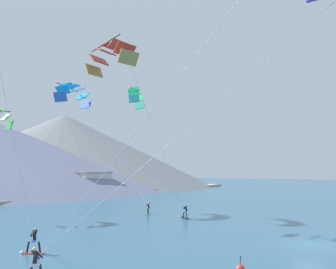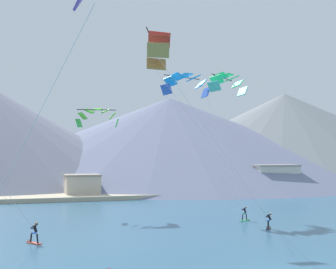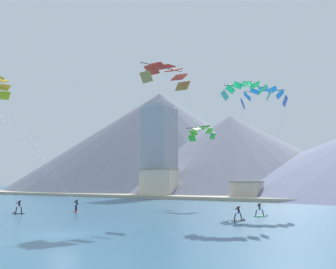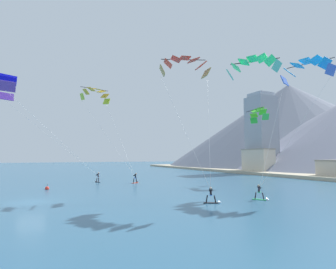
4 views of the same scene
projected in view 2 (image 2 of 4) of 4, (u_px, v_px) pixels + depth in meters
kitesurfer_near_trail at (33, 236)px, 38.18m from camera, size 1.34×1.65×1.82m
kitesurfer_mid_center at (269, 224)px, 45.76m from camera, size 1.28×1.68×1.67m
kitesurfer_far_left at (246, 216)px, 51.38m from camera, size 1.70×1.22×1.68m
parafoil_kite_mid_center at (159, 47)px, 45.75m from camera, size 12.30×7.49×17.63m
parafoil_kite_far_left at (186, 83)px, 62.21m from camera, size 7.03×13.53×16.76m
parafoil_kite_distant_high_outer at (227, 82)px, 52.36m from camera, size 5.99×4.71×2.30m
parafoil_kite_distant_low_drift at (98, 115)px, 60.41m from camera, size 5.52×3.16×2.54m
shoreline_strip at (107, 196)px, 78.43m from camera, size 180.00×10.00×0.70m
shore_building_harbour_front at (272, 178)px, 91.97m from camera, size 9.17×7.16×5.31m
shore_building_quay_east at (82, 186)px, 79.41m from camera, size 5.87×5.69×3.91m
mountain_peak_central_summit at (170, 139)px, 135.13m from camera, size 120.74×120.74×23.76m
mountain_peak_east_shoulder at (285, 136)px, 143.18m from camera, size 109.12×109.12×26.06m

